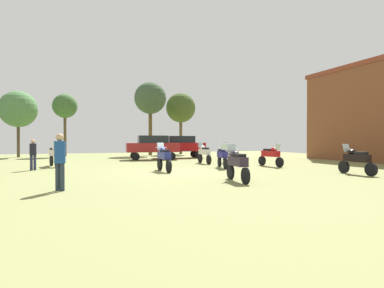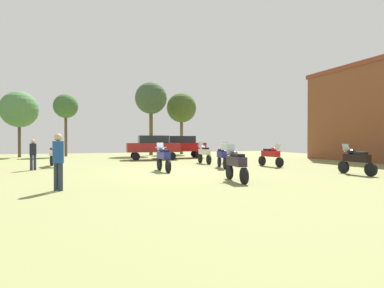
{
  "view_description": "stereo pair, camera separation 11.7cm",
  "coord_description": "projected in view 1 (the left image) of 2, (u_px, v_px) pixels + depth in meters",
  "views": [
    {
      "loc": [
        -4.7,
        -15.44,
        1.63
      ],
      "look_at": [
        2.73,
        4.42,
        1.38
      ],
      "focal_mm": 29.7,
      "sensor_mm": 36.0,
      "label": 1
    },
    {
      "loc": [
        -4.59,
        -15.48,
        1.63
      ],
      "look_at": [
        2.73,
        4.42,
        1.38
      ],
      "focal_mm": 29.7,
      "sensor_mm": 36.0,
      "label": 2
    }
  ],
  "objects": [
    {
      "name": "motorcycle_2",
      "position": [
        164.0,
        157.0,
        16.43
      ],
      "size": [
        0.62,
        2.22,
        1.49
      ],
      "rotation": [
        0.0,
        0.0,
        0.03
      ],
      "color": "black",
      "rests_on": "ground"
    },
    {
      "name": "motorcycle_6",
      "position": [
        356.0,
        160.0,
        14.91
      ],
      "size": [
        0.62,
        2.11,
        1.44
      ],
      "rotation": [
        0.0,
        0.0,
        0.02
      ],
      "color": "black",
      "rests_on": "ground"
    },
    {
      "name": "tree_4",
      "position": [
        181.0,
        108.0,
        37.17
      ],
      "size": [
        3.45,
        3.45,
        7.15
      ],
      "color": "brown",
      "rests_on": "ground"
    },
    {
      "name": "motorcycle_8",
      "position": [
        237.0,
        163.0,
        12.39
      ],
      "size": [
        0.63,
        2.16,
        1.45
      ],
      "rotation": [
        0.0,
        0.0,
        -0.12
      ],
      "color": "black",
      "rests_on": "ground"
    },
    {
      "name": "tree_1",
      "position": [
        65.0,
        107.0,
        31.65
      ],
      "size": [
        2.39,
        2.39,
        6.24
      ],
      "color": "#4E3F26",
      "rests_on": "ground"
    },
    {
      "name": "person_1",
      "position": [
        33.0,
        152.0,
        17.03
      ],
      "size": [
        0.35,
        0.35,
        1.66
      ],
      "rotation": [
        0.0,
        0.0,
        3.18
      ],
      "color": "#242A4A",
      "rests_on": "ground"
    },
    {
      "name": "motorcycle_7",
      "position": [
        222.0,
        156.0,
        18.52
      ],
      "size": [
        0.77,
        2.18,
        1.45
      ],
      "rotation": [
        0.0,
        0.0,
        2.91
      ],
      "color": "black",
      "rests_on": "ground"
    },
    {
      "name": "motorcycle_9",
      "position": [
        227.0,
        153.0,
        21.85
      ],
      "size": [
        0.72,
        2.14,
        1.47
      ],
      "rotation": [
        0.0,
        0.0,
        -0.21
      ],
      "color": "black",
      "rests_on": "ground"
    },
    {
      "name": "ground_plane",
      "position": [
        172.0,
        172.0,
        16.13
      ],
      "size": [
        44.0,
        52.0,
        0.02
      ],
      "color": "olive"
    },
    {
      "name": "tree_3",
      "position": [
        18.0,
        109.0,
        29.92
      ],
      "size": [
        3.42,
        3.42,
        6.26
      ],
      "color": "#4D3D27",
      "rests_on": "ground"
    },
    {
      "name": "person_2",
      "position": [
        60.0,
        157.0,
        10.09
      ],
      "size": [
        0.47,
        0.47,
        1.83
      ],
      "rotation": [
        0.0,
        0.0,
        2.54
      ],
      "color": "#253141",
      "rests_on": "ground"
    },
    {
      "name": "car_2",
      "position": [
        181.0,
        145.0,
        28.87
      ],
      "size": [
        4.44,
        2.15,
        2.0
      ],
      "rotation": [
        0.0,
        0.0,
        1.49
      ],
      "color": "black",
      "rests_on": "ground"
    },
    {
      "name": "motorcycle_4",
      "position": [
        271.0,
        155.0,
        19.54
      ],
      "size": [
        0.63,
        2.19,
        1.44
      ],
      "rotation": [
        0.0,
        0.0,
        3.26
      ],
      "color": "black",
      "rests_on": "ground"
    },
    {
      "name": "motorcycle_5",
      "position": [
        54.0,
        155.0,
        19.33
      ],
      "size": [
        0.77,
        2.23,
        1.5
      ],
      "rotation": [
        0.0,
        0.0,
        3.38
      ],
      "color": "black",
      "rests_on": "ground"
    },
    {
      "name": "motorcycle_1",
      "position": [
        204.0,
        153.0,
        21.95
      ],
      "size": [
        0.62,
        2.2,
        1.47
      ],
      "rotation": [
        0.0,
        0.0,
        -0.0
      ],
      "color": "black",
      "rests_on": "ground"
    },
    {
      "name": "car_3",
      "position": [
        153.0,
        146.0,
        26.34
      ],
      "size": [
        4.45,
        2.21,
        2.0
      ],
      "rotation": [
        0.0,
        0.0,
        1.47
      ],
      "color": "black",
      "rests_on": "ground"
    },
    {
      "name": "tree_5",
      "position": [
        150.0,
        99.0,
        34.32
      ],
      "size": [
        3.44,
        3.44,
        7.91
      ],
      "color": "brown",
      "rests_on": "ground"
    }
  ]
}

